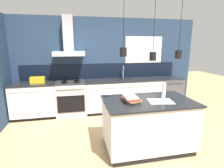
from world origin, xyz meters
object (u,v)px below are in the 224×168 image
(bottle_on_island, at_px, (164,92))
(red_supply_box, at_px, (129,97))
(oven_range, at_px, (71,98))
(dishwasher, at_px, (169,92))
(yellow_toolbox, at_px, (38,80))
(book_stack, at_px, (131,99))

(bottle_on_island, height_order, red_supply_box, bottle_on_island)
(oven_range, distance_m, bottle_on_island, 2.60)
(dishwasher, xyz_separation_m, yellow_toolbox, (-3.70, 0.00, 0.54))
(dishwasher, bearing_deg, red_supply_box, -135.39)
(bottle_on_island, bearing_deg, dishwasher, 57.16)
(oven_range, distance_m, dishwasher, 2.89)
(dishwasher, distance_m, bottle_on_island, 2.35)
(dishwasher, distance_m, book_stack, 2.73)
(book_stack, bearing_deg, dishwasher, 46.42)
(red_supply_box, xyz_separation_m, yellow_toolbox, (-1.85, 1.82, 0.03))
(bottle_on_island, height_order, yellow_toolbox, bottle_on_island)
(bottle_on_island, xyz_separation_m, yellow_toolbox, (-2.46, 1.91, -0.07))
(bottle_on_island, distance_m, book_stack, 0.62)
(red_supply_box, distance_m, yellow_toolbox, 2.60)
(oven_range, bearing_deg, yellow_toolbox, 179.69)
(oven_range, bearing_deg, dishwasher, 0.08)
(red_supply_box, relative_size, yellow_toolbox, 0.65)
(dishwasher, bearing_deg, book_stack, -133.58)
(oven_range, xyz_separation_m, bottle_on_island, (1.66, -1.91, 0.60))
(book_stack, bearing_deg, bottle_on_island, 2.55)
(dishwasher, bearing_deg, bottle_on_island, -122.84)
(book_stack, xyz_separation_m, yellow_toolbox, (-1.85, 1.94, 0.02))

